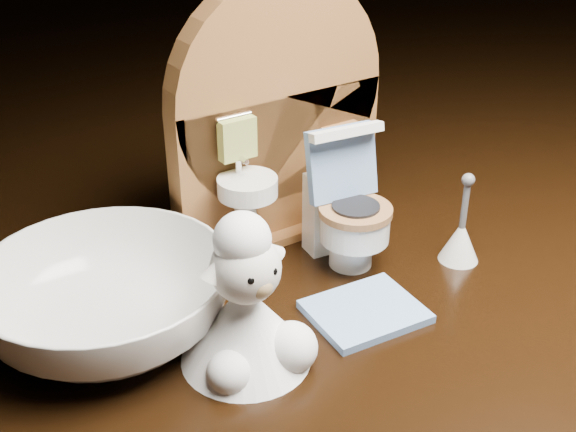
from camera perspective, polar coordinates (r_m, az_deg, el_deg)
name	(u,v)px	position (r m, az deg, el deg)	size (l,w,h in m)	color
backdrop_panel	(278,128)	(0.40, -0.81, 6.96)	(0.13, 0.05, 0.15)	brown
toy_toilet	(345,213)	(0.39, 4.57, 0.25)	(0.04, 0.05, 0.08)	white
bath_mat	(365,311)	(0.36, 6.10, -7.51)	(0.05, 0.04, 0.00)	#6E94C9
toilet_brush	(461,238)	(0.41, 13.48, -1.69)	(0.02, 0.02, 0.05)	white
plush_lamb	(248,312)	(0.32, -3.22, -7.62)	(0.06, 0.06, 0.08)	white
ceramic_bowl	(107,300)	(0.35, -14.12, -6.45)	(0.12, 0.12, 0.04)	white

